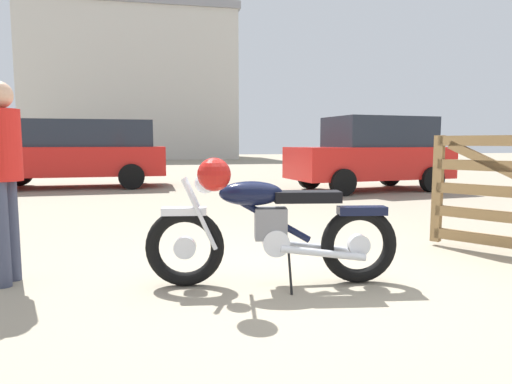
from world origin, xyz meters
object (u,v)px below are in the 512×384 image
at_px(bystander, 2,161).
at_px(silver_sedan_mid, 77,151).
at_px(white_estate_far, 372,153).
at_px(vintage_motorcycle, 267,226).

xyz_separation_m(bystander, silver_sedan_mid, (-0.94, 8.46, -0.08)).
distance_m(bystander, white_estate_far, 8.85).
bearing_deg(vintage_motorcycle, bystander, -4.78).
xyz_separation_m(silver_sedan_mid, white_estate_far, (7.22, -2.21, -0.02)).
bearing_deg(vintage_motorcycle, white_estate_far, -113.97).
distance_m(vintage_motorcycle, silver_sedan_mid, 9.44).
bearing_deg(white_estate_far, silver_sedan_mid, -24.95).
relative_size(vintage_motorcycle, silver_sedan_mid, 0.44).
height_order(bystander, white_estate_far, white_estate_far).
bearing_deg(bystander, white_estate_far, 51.93).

